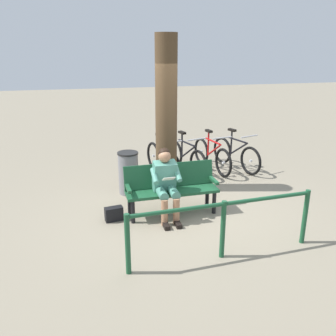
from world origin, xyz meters
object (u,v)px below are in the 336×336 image
bench (171,185)px  bicycle_black (212,155)px  litter_bin (128,173)px  bicycle_red (163,160)px  bicycle_green (186,157)px  person_reading (166,181)px  handbag (114,214)px  bicycle_purple (236,154)px  tree_trunk (166,115)px

bench → bicycle_black: size_ratio=0.97×
litter_bin → bicycle_red: bicycle_red is taller
bicycle_green → person_reading: bearing=-40.6°
person_reading → handbag: bearing=-5.4°
person_reading → bicycle_green: bearing=-115.9°
litter_bin → bicycle_red: bearing=-136.7°
litter_bin → bicycle_black: 2.30m
person_reading → bicycle_red: bearing=-102.7°
person_reading → litter_bin: size_ratio=1.42×
person_reading → handbag: 1.04m
litter_bin → bicycle_red: size_ratio=0.52×
litter_bin → bicycle_purple: 2.84m
bicycle_purple → litter_bin: bearing=-88.3°
bench → person_reading: size_ratio=1.34×
bench → bicycle_green: bearing=-114.7°
bicycle_purple → bicycle_black: same height
handbag → bicycle_purple: 3.73m
person_reading → bicycle_green: size_ratio=0.74×
tree_trunk → bicycle_green: (-0.67, -0.85, -1.16)m
handbag → bicycle_green: (-1.86, -2.08, 0.24)m
handbag → person_reading: bearing=176.1°
bench → bicycle_red: (-0.28, -1.87, -0.15)m
handbag → bicycle_black: bicycle_black is taller
handbag → bicycle_red: size_ratio=0.18×
person_reading → bicycle_black: size_ratio=0.72×
bicycle_black → bicycle_red: 1.21m
litter_bin → bicycle_black: bicycle_black is taller
tree_trunk → bicycle_purple: (-1.89, -0.83, -1.16)m
person_reading → litter_bin: bearing=-69.7°
tree_trunk → bicycle_purple: bearing=-156.3°
handbag → bicycle_green: bicycle_green is taller
bicycle_black → person_reading: bearing=-47.2°
bench → bicycle_green: 2.16m
bicycle_black → bicycle_green: 0.63m
bicycle_purple → bicycle_red: bearing=-104.4°
person_reading → bicycle_black: (-1.61, -2.15, -0.31)m
bicycle_green → bicycle_red: bearing=-95.6°
person_reading → tree_trunk: tree_trunk is taller
litter_bin → bicycle_red: (-0.89, -0.84, -0.07)m
handbag → bicycle_green: size_ratio=0.18×
bench → bicycle_green: size_ratio=0.99×
handbag → bicycle_red: bicycle_red is taller
handbag → tree_trunk: tree_trunk is taller
person_reading → bicycle_red: person_reading is taller
handbag → bicycle_red: (-1.30, -1.98, 0.24)m
person_reading → bicycle_purple: 3.08m
bench → bicycle_red: bicycle_red is taller
bench → bicycle_purple: bicycle_purple is taller
bench → bicycle_red: 1.90m
bicycle_black → litter_bin: bearing=-76.0°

